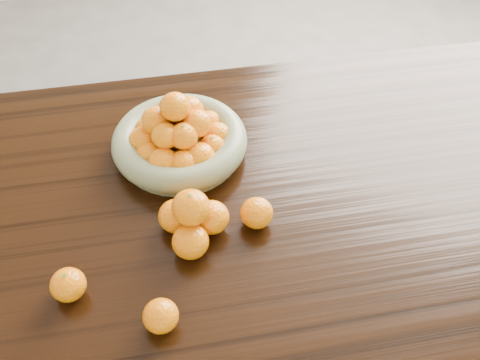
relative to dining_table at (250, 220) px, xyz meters
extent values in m
plane|color=#605E5B|center=(0.00, 0.00, -0.66)|extent=(5.00, 5.00, 0.00)
cube|color=black|center=(0.00, 0.00, 0.07)|extent=(2.00, 1.00, 0.04)
cube|color=black|center=(0.93, 0.43, -0.31)|extent=(0.08, 0.08, 0.71)
cylinder|color=gray|center=(-0.14, 0.17, 0.10)|extent=(0.30, 0.30, 0.01)
torus|color=gray|center=(-0.14, 0.17, 0.13)|extent=(0.33, 0.33, 0.06)
ellipsoid|color=orange|center=(-0.07, 0.22, 0.13)|extent=(0.06, 0.06, 0.06)
ellipsoid|color=orange|center=(-0.10, 0.25, 0.14)|extent=(0.07, 0.07, 0.06)
ellipsoid|color=orange|center=(-0.15, 0.26, 0.14)|extent=(0.07, 0.07, 0.06)
ellipsoid|color=orange|center=(-0.19, 0.24, 0.14)|extent=(0.07, 0.07, 0.07)
ellipsoid|color=orange|center=(-0.22, 0.22, 0.14)|extent=(0.07, 0.07, 0.06)
ellipsoid|color=orange|center=(-0.23, 0.17, 0.14)|extent=(0.08, 0.08, 0.07)
ellipsoid|color=orange|center=(-0.22, 0.13, 0.14)|extent=(0.07, 0.07, 0.06)
ellipsoid|color=orange|center=(-0.19, 0.10, 0.14)|extent=(0.07, 0.07, 0.07)
ellipsoid|color=orange|center=(-0.14, 0.08, 0.14)|extent=(0.07, 0.07, 0.07)
ellipsoid|color=orange|center=(-0.10, 0.10, 0.14)|extent=(0.08, 0.08, 0.07)
ellipsoid|color=orange|center=(-0.07, 0.13, 0.13)|extent=(0.07, 0.07, 0.06)
ellipsoid|color=orange|center=(-0.05, 0.17, 0.14)|extent=(0.07, 0.07, 0.06)
ellipsoid|color=orange|center=(-0.14, 0.17, 0.14)|extent=(0.07, 0.07, 0.07)
ellipsoid|color=orange|center=(-0.11, 0.21, 0.19)|extent=(0.08, 0.08, 0.07)
ellipsoid|color=orange|center=(-0.15, 0.22, 0.18)|extent=(0.07, 0.07, 0.07)
ellipsoid|color=orange|center=(-0.19, 0.19, 0.19)|extent=(0.07, 0.07, 0.07)
ellipsoid|color=orange|center=(-0.18, 0.14, 0.18)|extent=(0.06, 0.06, 0.06)
ellipsoid|color=orange|center=(-0.13, 0.13, 0.18)|extent=(0.07, 0.07, 0.06)
ellipsoid|color=orange|center=(-0.10, 0.16, 0.19)|extent=(0.07, 0.07, 0.06)
ellipsoid|color=orange|center=(-0.15, 0.18, 0.23)|extent=(0.07, 0.07, 0.07)
ellipsoid|color=orange|center=(-0.15, -0.13, 0.13)|extent=(0.08, 0.08, 0.07)
ellipsoid|color=orange|center=(-0.10, -0.08, 0.13)|extent=(0.08, 0.08, 0.07)
ellipsoid|color=orange|center=(-0.18, -0.06, 0.13)|extent=(0.08, 0.08, 0.07)
ellipsoid|color=orange|center=(-0.14, -0.09, 0.18)|extent=(0.08, 0.08, 0.07)
ellipsoid|color=orange|center=(-0.40, -0.19, 0.12)|extent=(0.07, 0.07, 0.07)
ellipsoid|color=orange|center=(-0.23, -0.29, 0.12)|extent=(0.07, 0.07, 0.06)
ellipsoid|color=orange|center=(0.00, -0.08, 0.12)|extent=(0.07, 0.07, 0.07)
camera|label=1|loc=(-0.17, -0.80, 1.02)|focal=40.00mm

